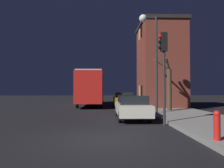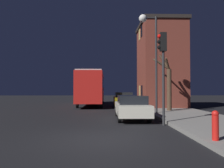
{
  "view_description": "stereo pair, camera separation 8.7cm",
  "coord_description": "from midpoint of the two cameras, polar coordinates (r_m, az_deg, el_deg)",
  "views": [
    {
      "loc": [
        0.02,
        -7.61,
        1.69
      ],
      "look_at": [
        0.58,
        11.02,
        2.2
      ],
      "focal_mm": 35.0,
      "sensor_mm": 36.0,
      "label": 1
    },
    {
      "loc": [
        0.11,
        -7.62,
        1.69
      ],
      "look_at": [
        0.58,
        11.02,
        2.2
      ],
      "focal_mm": 35.0,
      "sensor_mm": 36.0,
      "label": 2
    }
  ],
  "objects": [
    {
      "name": "car_near_lane",
      "position": [
        12.8,
        5.01,
        -5.89
      ],
      "size": [
        1.72,
        4.47,
        1.38
      ],
      "color": "beige",
      "rests_on": "ground"
    },
    {
      "name": "ground_plane",
      "position": [
        7.8,
        -2.23,
        -14.11
      ],
      "size": [
        120.0,
        120.0,
        0.0
      ],
      "primitive_type": "plane",
      "color": "black"
    },
    {
      "name": "traffic_light",
      "position": [
        10.84,
        13.05,
        6.44
      ],
      "size": [
        0.43,
        0.24,
        4.46
      ],
      "color": "#28282B",
      "rests_on": "ground"
    },
    {
      "name": "bus",
      "position": [
        24.11,
        -5.41,
        -0.58
      ],
      "size": [
        2.47,
        10.79,
        3.53
      ],
      "color": "red",
      "rests_on": "ground"
    },
    {
      "name": "brick_building",
      "position": [
        21.55,
        12.35,
        5.0
      ],
      "size": [
        4.02,
        5.43,
        7.93
      ],
      "color": "brown",
      "rests_on": "sidewalk"
    },
    {
      "name": "car_mid_lane",
      "position": [
        21.37,
        2.83,
        -4.06
      ],
      "size": [
        1.79,
        3.91,
        1.47
      ],
      "color": "olive",
      "rests_on": "ground"
    },
    {
      "name": "streetlamp",
      "position": [
        15.35,
        9.49,
        11.72
      ],
      "size": [
        1.24,
        0.54,
        6.67
      ],
      "color": "#28282B",
      "rests_on": "sidewalk"
    },
    {
      "name": "fire_hydrant",
      "position": [
        7.45,
        25.42,
        -9.55
      ],
      "size": [
        0.21,
        0.21,
        0.91
      ],
      "color": "red",
      "rests_on": "sidewalk"
    },
    {
      "name": "bare_tree",
      "position": [
        16.97,
        14.25,
        0.45
      ],
      "size": [
        1.21,
        1.6,
        4.22
      ],
      "color": "#473323",
      "rests_on": "sidewalk"
    }
  ]
}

